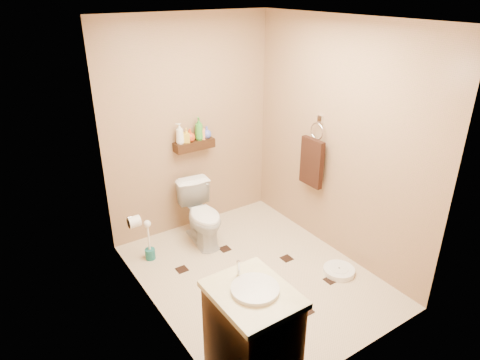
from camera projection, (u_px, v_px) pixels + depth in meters
ground at (254, 275)px, 4.27m from camera, size 2.50×2.50×0.00m
wall_back at (190, 128)px, 4.70m from camera, size 2.00×0.04×2.40m
wall_front at (367, 225)px, 2.82m from camera, size 2.00×0.04×2.40m
wall_left at (150, 192)px, 3.26m from camera, size 0.04×2.50×2.40m
wall_right at (338, 143)px, 4.26m from camera, size 0.04×2.50×2.40m
ceiling at (259, 19)px, 3.26m from camera, size 2.00×2.50×0.02m
wall_shelf at (194, 145)px, 4.72m from camera, size 0.46×0.14×0.10m
floor_accents at (261, 276)px, 4.24m from camera, size 1.24×1.34×0.01m
toilet at (202, 215)px, 4.70m from camera, size 0.45×0.69×0.67m
vanity at (252, 333)px, 3.03m from camera, size 0.52×0.63×0.88m
bathroom_scale at (339, 271)px, 4.28m from camera, size 0.37×0.37×0.06m
toilet_brush at (149, 245)px, 4.45m from camera, size 0.11×0.11×0.46m
towel_ring at (312, 160)px, 4.52m from camera, size 0.12×0.30×0.76m
toilet_paper at (134, 222)px, 4.03m from camera, size 0.12×0.11×0.12m
bottle_a at (180, 134)px, 4.57m from camera, size 0.11×0.11×0.23m
bottle_b at (186, 135)px, 4.62m from camera, size 0.10×0.10×0.16m
bottle_c at (190, 135)px, 4.65m from camera, size 0.16×0.16×0.14m
bottle_d at (199, 129)px, 4.68m from camera, size 0.11×0.11×0.25m
bottle_e at (202, 132)px, 4.71m from camera, size 0.10×0.10×0.17m
bottle_f at (207, 132)px, 4.75m from camera, size 0.11×0.11×0.14m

